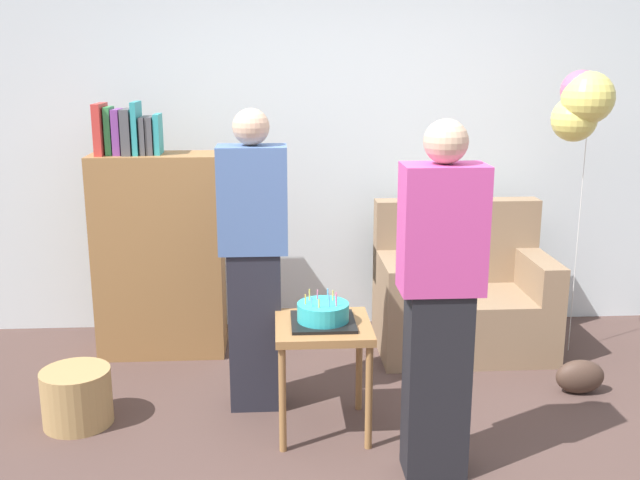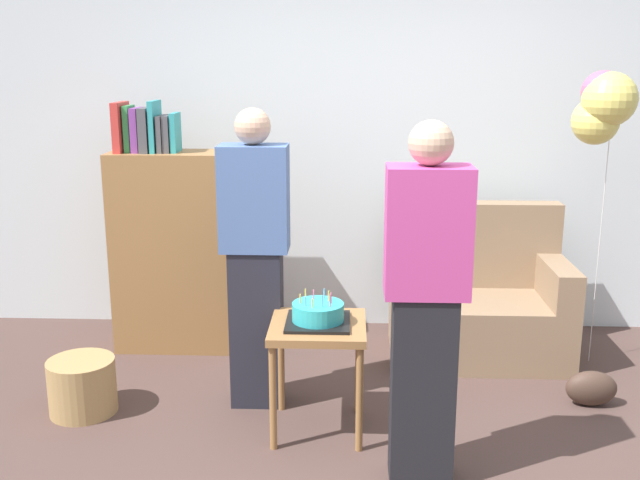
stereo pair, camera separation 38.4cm
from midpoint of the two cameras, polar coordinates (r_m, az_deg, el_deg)
The scene contains 11 objects.
ground_plane at distance 3.60m, azimuth 0.72°, elevation -17.48°, with size 8.00×8.00×0.00m, color #4C3833.
wall_back at distance 5.14m, azimuth -0.94°, elevation 8.05°, with size 6.00×0.10×2.70m, color silver.
couch at distance 4.90m, azimuth 8.70°, elevation -4.51°, with size 1.10×0.70×0.96m.
bookshelf at distance 4.83m, azimuth -14.66°, elevation -0.76°, with size 0.80×0.36×1.62m.
side_table at distance 3.74m, azimuth -2.73°, elevation -7.78°, with size 0.48×0.48×0.58m.
birthday_cake at distance 3.69m, azimuth -2.75°, elevation -5.79°, with size 0.32×0.32×0.17m.
person_blowing_candles at distance 3.93m, azimuth -7.94°, elevation -1.59°, with size 0.36×0.22×1.63m.
person_holding_cake at distance 3.26m, azimuth 5.93°, elevation -4.80°, with size 0.36×0.22×1.63m.
wicker_basket at distance 4.19m, azimuth -20.91°, elevation -11.36°, with size 0.36×0.36×0.30m, color #A88451.
handbag at distance 4.47m, azimuth 17.19°, elevation -10.13°, with size 0.28×0.14×0.20m, color #473328.
balloon_bunch at distance 4.67m, azimuth 17.44°, elevation 10.08°, with size 0.35×0.35×1.81m.
Camera 1 is at (-0.42, -3.06, 1.87)m, focal length 41.29 mm.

